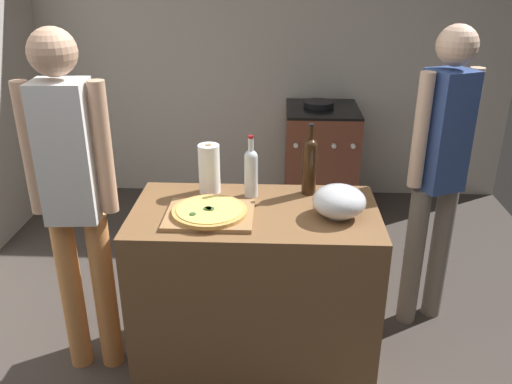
{
  "coord_description": "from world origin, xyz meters",
  "views": [
    {
      "loc": [
        0.19,
        -1.56,
        1.97
      ],
      "look_at": [
        0.09,
        0.81,
        0.93
      ],
      "focal_mm": 37.58,
      "sensor_mm": 36.0,
      "label": 1
    }
  ],
  "objects_px": {
    "paper_towel_roll": "(209,169)",
    "wine_bottle_dark": "(251,170)",
    "mixing_bowl": "(339,201)",
    "stove": "(320,159)",
    "pizza": "(210,211)",
    "wine_bottle_amber": "(310,164)",
    "person_in_red": "(440,164)",
    "person_in_stripes": "(73,188)"
  },
  "relations": [
    {
      "from": "stove",
      "to": "wine_bottle_dark",
      "type": "bearing_deg",
      "value": -105.35
    },
    {
      "from": "paper_towel_roll",
      "to": "wine_bottle_dark",
      "type": "xyz_separation_m",
      "value": [
        0.21,
        -0.04,
        0.01
      ]
    },
    {
      "from": "wine_bottle_dark",
      "to": "stove",
      "type": "bearing_deg",
      "value": 74.65
    },
    {
      "from": "stove",
      "to": "person_in_red",
      "type": "relative_size",
      "value": 0.54
    },
    {
      "from": "pizza",
      "to": "person_in_red",
      "type": "distance_m",
      "value": 1.27
    },
    {
      "from": "pizza",
      "to": "wine_bottle_amber",
      "type": "bearing_deg",
      "value": 32.22
    },
    {
      "from": "mixing_bowl",
      "to": "paper_towel_roll",
      "type": "distance_m",
      "value": 0.67
    },
    {
      "from": "pizza",
      "to": "mixing_bowl",
      "type": "height_order",
      "value": "mixing_bowl"
    },
    {
      "from": "pizza",
      "to": "wine_bottle_amber",
      "type": "relative_size",
      "value": 0.95
    },
    {
      "from": "paper_towel_roll",
      "to": "person_in_red",
      "type": "relative_size",
      "value": 0.15
    },
    {
      "from": "wine_bottle_amber",
      "to": "person_in_red",
      "type": "height_order",
      "value": "person_in_red"
    },
    {
      "from": "pizza",
      "to": "wine_bottle_dark",
      "type": "distance_m",
      "value": 0.32
    },
    {
      "from": "pizza",
      "to": "person_in_stripes",
      "type": "xyz_separation_m",
      "value": [
        -0.63,
        0.02,
        0.09
      ]
    },
    {
      "from": "wine_bottle_dark",
      "to": "stove",
      "type": "height_order",
      "value": "wine_bottle_dark"
    },
    {
      "from": "wine_bottle_dark",
      "to": "wine_bottle_amber",
      "type": "distance_m",
      "value": 0.29
    },
    {
      "from": "wine_bottle_dark",
      "to": "wine_bottle_amber",
      "type": "relative_size",
      "value": 0.86
    },
    {
      "from": "pizza",
      "to": "paper_towel_roll",
      "type": "height_order",
      "value": "paper_towel_roll"
    },
    {
      "from": "person_in_red",
      "to": "wine_bottle_dark",
      "type": "bearing_deg",
      "value": -165.76
    },
    {
      "from": "pizza",
      "to": "wine_bottle_amber",
      "type": "xyz_separation_m",
      "value": [
        0.46,
        0.29,
        0.13
      ]
    },
    {
      "from": "pizza",
      "to": "person_in_red",
      "type": "bearing_deg",
      "value": 23.26
    },
    {
      "from": "wine_bottle_dark",
      "to": "pizza",
      "type": "bearing_deg",
      "value": -125.27
    },
    {
      "from": "wine_bottle_amber",
      "to": "person_in_stripes",
      "type": "relative_size",
      "value": 0.21
    },
    {
      "from": "mixing_bowl",
      "to": "wine_bottle_dark",
      "type": "relative_size",
      "value": 0.78
    },
    {
      "from": "wine_bottle_amber",
      "to": "person_in_red",
      "type": "bearing_deg",
      "value": 16.53
    },
    {
      "from": "wine_bottle_dark",
      "to": "stove",
      "type": "distance_m",
      "value": 1.9
    },
    {
      "from": "paper_towel_roll",
      "to": "person_in_red",
      "type": "xyz_separation_m",
      "value": [
        1.2,
        0.21,
        -0.03
      ]
    },
    {
      "from": "mixing_bowl",
      "to": "wine_bottle_amber",
      "type": "relative_size",
      "value": 0.67
    },
    {
      "from": "wine_bottle_dark",
      "to": "person_in_red",
      "type": "distance_m",
      "value": 1.02
    },
    {
      "from": "paper_towel_roll",
      "to": "wine_bottle_amber",
      "type": "relative_size",
      "value": 0.7
    },
    {
      "from": "paper_towel_roll",
      "to": "person_in_stripes",
      "type": "distance_m",
      "value": 0.65
    },
    {
      "from": "mixing_bowl",
      "to": "person_in_stripes",
      "type": "distance_m",
      "value": 1.22
    },
    {
      "from": "pizza",
      "to": "paper_towel_roll",
      "type": "xyz_separation_m",
      "value": [
        -0.03,
        0.29,
        0.09
      ]
    },
    {
      "from": "wine_bottle_amber",
      "to": "paper_towel_roll",
      "type": "bearing_deg",
      "value": -179.32
    },
    {
      "from": "pizza",
      "to": "wine_bottle_amber",
      "type": "distance_m",
      "value": 0.56
    },
    {
      "from": "paper_towel_roll",
      "to": "person_in_red",
      "type": "height_order",
      "value": "person_in_red"
    },
    {
      "from": "wine_bottle_dark",
      "to": "mixing_bowl",
      "type": "bearing_deg",
      "value": -27.87
    },
    {
      "from": "paper_towel_roll",
      "to": "wine_bottle_dark",
      "type": "distance_m",
      "value": 0.21
    },
    {
      "from": "wine_bottle_amber",
      "to": "person_in_red",
      "type": "distance_m",
      "value": 0.73
    },
    {
      "from": "mixing_bowl",
      "to": "stove",
      "type": "distance_m",
      "value": 2.03
    },
    {
      "from": "mixing_bowl",
      "to": "stove",
      "type": "relative_size",
      "value": 0.27
    },
    {
      "from": "paper_towel_roll",
      "to": "wine_bottle_amber",
      "type": "distance_m",
      "value": 0.5
    },
    {
      "from": "mixing_bowl",
      "to": "person_in_red",
      "type": "relative_size",
      "value": 0.14
    }
  ]
}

